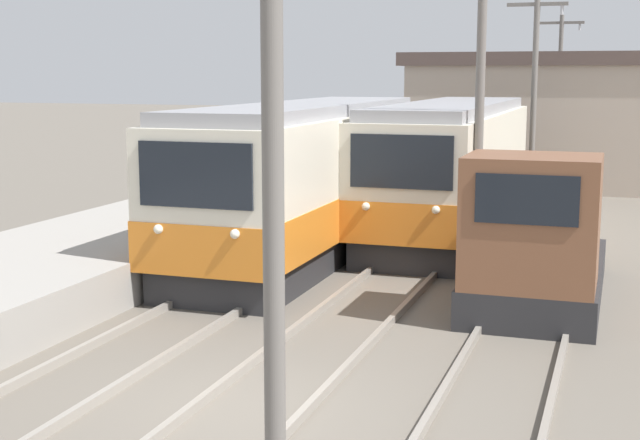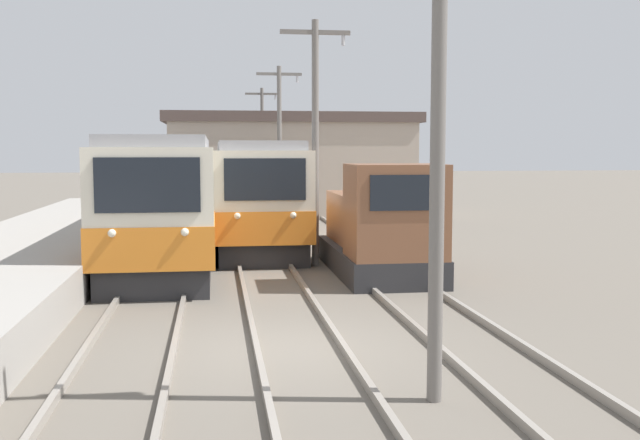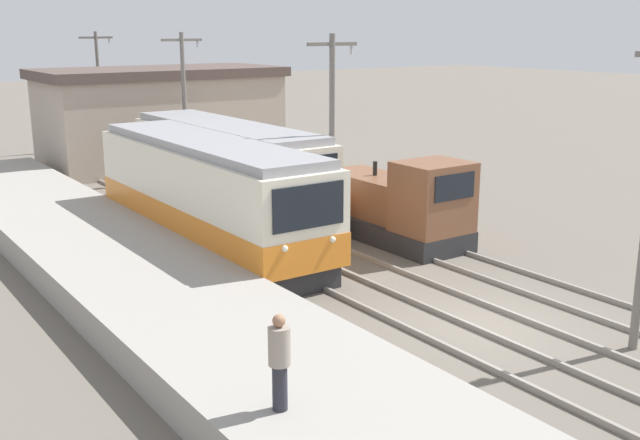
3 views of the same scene
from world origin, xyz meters
name	(u,v)px [view 2 (image 2 of 3)]	position (x,y,z in m)	size (l,w,h in m)	color
ground_plane	(287,348)	(0.00, 0.00, 0.00)	(200.00, 200.00, 0.00)	#665E54
track_left	(129,350)	(-2.60, 0.00, 0.07)	(1.54, 60.00, 0.14)	gray
track_center	(298,344)	(0.20, 0.00, 0.07)	(1.54, 60.00, 0.14)	gray
track_right	(468,338)	(3.20, 0.00, 0.07)	(1.54, 60.00, 0.14)	gray
commuter_train_left	(166,206)	(-2.60, 9.97, 1.71)	(2.84, 11.97, 3.68)	#28282B
commuter_train_center	(254,197)	(0.20, 13.95, 1.68)	(2.84, 11.73, 3.60)	#28282B
shunting_locomotive	(380,230)	(3.20, 7.13, 1.21)	(2.40, 6.00, 3.00)	#28282B
catenary_mast_near	(439,113)	(1.71, -2.92, 3.82)	(2.00, 0.20, 7.00)	slate
catenary_mast_mid	(316,133)	(1.71, 8.96, 3.82)	(2.00, 0.20, 7.00)	slate
catenary_mast_far	(280,139)	(1.71, 20.84, 3.82)	(2.00, 0.20, 7.00)	slate
catenary_mast_distant	(262,142)	(1.71, 32.73, 3.82)	(2.00, 0.20, 7.00)	slate
station_building	(290,164)	(2.68, 26.00, 2.60)	(12.60, 6.30, 5.16)	#AD9E8E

